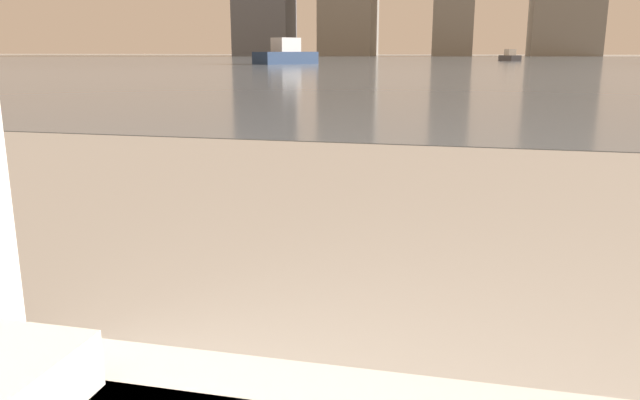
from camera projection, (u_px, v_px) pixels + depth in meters
harbor_water at (467, 61)px, 58.75m from camera, size 180.00×110.00×0.01m
harbor_boat_0 at (286, 55)px, 45.95m from camera, size 4.12×5.20×1.89m
harbor_boat_1 at (510, 57)px, 60.09m from camera, size 2.02×3.11×1.10m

